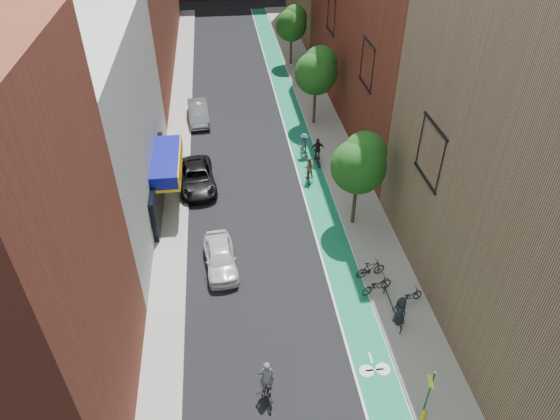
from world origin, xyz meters
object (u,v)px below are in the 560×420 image
object	(u,v)px
cyclist_lane_near	(309,172)
cyclist_lane_mid	(318,154)
parked_car_white	(220,257)
parked_car_black	(197,177)
fire_hydrant	(424,415)
cyclist_lane_far	(304,147)
cyclist_lead	(267,385)
parked_car_silver	(198,113)
pedestrian	(400,310)

from	to	relation	value
cyclist_lane_near	cyclist_lane_mid	bearing A→B (deg)	-109.39
parked_car_white	cyclist_lane_near	size ratio (longest dim) A/B	2.19
parked_car_black	fire_hydrant	size ratio (longest dim) A/B	7.61
cyclist_lane_mid	cyclist_lane_far	bearing A→B (deg)	-56.39
parked_car_black	cyclist_lead	world-z (taller)	cyclist_lead
cyclist_lane_near	fire_hydrant	size ratio (longest dim) A/B	2.82
parked_car_black	cyclist_lane_far	distance (m)	8.83
parked_car_white	cyclist_lane_far	xyz separation A→B (m)	(6.86, 11.74, 0.13)
cyclist_lane_mid	cyclist_lane_far	size ratio (longest dim) A/B	1.10
parked_car_white	parked_car_silver	xyz separation A→B (m)	(-1.32, 18.86, 0.05)
cyclist_lane_mid	cyclist_lane_near	bearing A→B (deg)	63.87
cyclist_lane_far	parked_car_white	bearing A→B (deg)	47.94
parked_car_silver	cyclist_lane_far	bearing A→B (deg)	-45.22
fire_hydrant	cyclist_lane_mid	bearing A→B (deg)	91.61
parked_car_silver	fire_hydrant	distance (m)	31.19
cyclist_lane_near	pedestrian	xyz separation A→B (m)	(2.35, -13.61, 0.17)
cyclist_lane_near	cyclist_lane_mid	xyz separation A→B (m)	(1.09, 2.33, -0.00)
cyclist_lane_mid	cyclist_lane_far	world-z (taller)	cyclist_lane_mid
parked_car_white	cyclist_lead	world-z (taller)	cyclist_lead
parked_car_silver	fire_hydrant	xyz separation A→B (m)	(9.62, -29.67, -0.26)
cyclist_lane_mid	fire_hydrant	size ratio (longest dim) A/B	3.05
pedestrian	fire_hydrant	xyz separation A→B (m)	(-0.66, -5.39, -0.47)
parked_car_white	pedestrian	size ratio (longest dim) A/B	2.58
parked_car_silver	pedestrian	xyz separation A→B (m)	(10.28, -24.28, 0.20)
cyclist_lane_near	cyclist_lane_far	distance (m)	3.55
cyclist_lane_mid	pedestrian	world-z (taller)	cyclist_lane_mid
parked_car_white	parked_car_silver	world-z (taller)	parked_car_silver
cyclist_lane_mid	parked_car_black	bearing A→B (deg)	10.87
parked_car_silver	cyclist_lane_mid	world-z (taller)	cyclist_lane_mid
cyclist_lane_mid	pedestrian	bearing A→B (deg)	93.51
cyclist_lead	cyclist_lane_far	world-z (taller)	cyclist_lead
parked_car_black	parked_car_silver	bearing A→B (deg)	84.00
cyclist_lane_near	cyclist_lane_far	size ratio (longest dim) A/B	1.02
parked_car_black	cyclist_lane_near	world-z (taller)	cyclist_lane_near
cyclist_lead	pedestrian	bearing A→B (deg)	-160.68
cyclist_lead	fire_hydrant	xyz separation A→B (m)	(6.50, -2.17, -0.21)
fire_hydrant	parked_car_white	bearing A→B (deg)	127.54
parked_car_white	cyclist_lead	xyz separation A→B (m)	(1.80, -8.63, -0.00)
cyclist_lane_near	parked_car_white	bearing A→B (deg)	56.86
parked_car_black	parked_car_white	bearing A→B (deg)	-86.35
cyclist_lane_near	pedestrian	world-z (taller)	cyclist_lane_near
parked_car_silver	cyclist_lane_far	xyz separation A→B (m)	(8.18, -7.13, 0.08)
cyclist_lead	cyclist_lane_near	bearing A→B (deg)	-110.83
parked_car_silver	cyclist_lane_near	size ratio (longest dim) A/B	2.42
cyclist_lane_far	pedestrian	size ratio (longest dim) A/B	1.16
parked_car_silver	cyclist_lane_mid	size ratio (longest dim) A/B	2.23
parked_car_silver	pedestrian	bearing A→B (deg)	-71.23
parked_car_white	parked_car_black	size ratio (longest dim) A/B	0.81
fire_hydrant	parked_car_black	bearing A→B (deg)	116.55
parked_car_white	pedestrian	bearing A→B (deg)	-36.01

